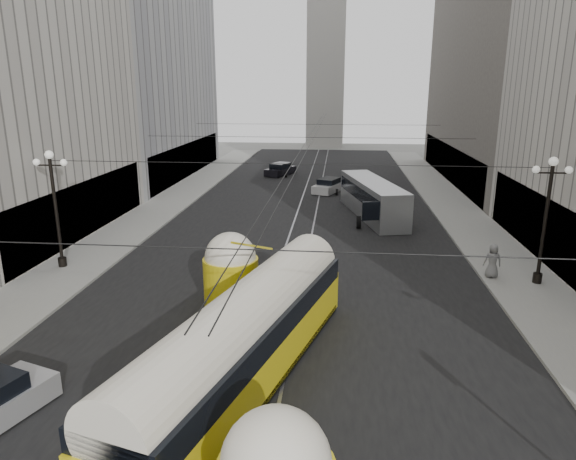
# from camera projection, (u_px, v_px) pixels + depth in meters

# --- Properties ---
(road) EXTENTS (20.00, 85.00, 0.02)m
(road) POSITION_uv_depth(u_px,v_px,m) (307.00, 212.00, 41.11)
(road) COLOR black
(road) RESTS_ON ground
(sidewalk_left) EXTENTS (4.00, 72.00, 0.15)m
(sidewalk_left) POSITION_uv_depth(u_px,v_px,m) (175.00, 199.00, 45.58)
(sidewalk_left) COLOR gray
(sidewalk_left) RESTS_ON ground
(sidewalk_right) EXTENTS (4.00, 72.00, 0.15)m
(sidewalk_right) POSITION_uv_depth(u_px,v_px,m) (451.00, 205.00, 43.30)
(sidewalk_right) COLOR gray
(sidewalk_right) RESTS_ON ground
(rail_left) EXTENTS (0.12, 85.00, 0.04)m
(rail_left) POSITION_uv_depth(u_px,v_px,m) (297.00, 212.00, 41.18)
(rail_left) COLOR gray
(rail_left) RESTS_ON ground
(rail_right) EXTENTS (0.12, 85.00, 0.04)m
(rail_right) POSITION_uv_depth(u_px,v_px,m) (316.00, 213.00, 41.04)
(rail_right) COLOR gray
(rail_right) RESTS_ON ground
(building_left_far) EXTENTS (12.60, 28.60, 28.60)m
(building_left_far) POSITION_uv_depth(u_px,v_px,m) (128.00, 41.00, 53.99)
(building_left_far) COLOR #999999
(building_left_far) RESTS_ON ground
(building_right_far) EXTENTS (12.60, 32.60, 32.60)m
(building_right_far) POSITION_uv_depth(u_px,v_px,m) (524.00, 16.00, 49.67)
(building_right_far) COLOR #514C47
(building_right_far) RESTS_ON ground
(distant_tower) EXTENTS (6.00, 6.00, 31.36)m
(distant_tower) POSITION_uv_depth(u_px,v_px,m) (326.00, 53.00, 82.59)
(distant_tower) COLOR #B2AFA8
(distant_tower) RESTS_ON ground
(lamppost_left_mid) EXTENTS (1.86, 0.44, 6.37)m
(lamppost_left_mid) POSITION_uv_depth(u_px,v_px,m) (55.00, 203.00, 27.39)
(lamppost_left_mid) COLOR black
(lamppost_left_mid) RESTS_ON sidewalk_left
(lamppost_right_mid) EXTENTS (1.86, 0.44, 6.37)m
(lamppost_right_mid) POSITION_uv_depth(u_px,v_px,m) (546.00, 214.00, 25.01)
(lamppost_right_mid) COLOR black
(lamppost_right_mid) RESTS_ON sidewalk_right
(catenary) EXTENTS (25.00, 72.00, 0.23)m
(catenary) POSITION_uv_depth(u_px,v_px,m) (308.00, 140.00, 38.54)
(catenary) COLOR black
(catenary) RESTS_ON ground
(streetcar) EXTENTS (6.16, 15.38, 3.48)m
(streetcar) POSITION_uv_depth(u_px,v_px,m) (245.00, 337.00, 17.00)
(streetcar) COLOR gold
(streetcar) RESTS_ON ground
(city_bus) EXTENTS (4.82, 11.29, 2.78)m
(city_bus) POSITION_uv_depth(u_px,v_px,m) (372.00, 197.00, 39.43)
(city_bus) COLOR #9A9D9F
(city_bus) RESTS_ON ground
(sedan_white_far) EXTENTS (3.18, 4.57, 1.34)m
(sedan_white_far) POSITION_uv_depth(u_px,v_px,m) (329.00, 186.00, 48.87)
(sedan_white_far) COLOR white
(sedan_white_far) RESTS_ON ground
(sedan_dark_far) EXTENTS (3.38, 4.70, 1.37)m
(sedan_dark_far) POSITION_uv_depth(u_px,v_px,m) (280.00, 170.00, 58.30)
(sedan_dark_far) COLOR black
(sedan_dark_far) RESTS_ON ground
(pedestrian_sidewalk_right) EXTENTS (0.90, 0.57, 1.80)m
(pedestrian_sidewalk_right) POSITION_uv_depth(u_px,v_px,m) (493.00, 261.00, 26.47)
(pedestrian_sidewalk_right) COLOR slate
(pedestrian_sidewalk_right) RESTS_ON sidewalk_right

